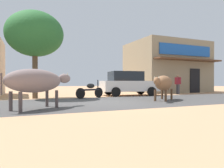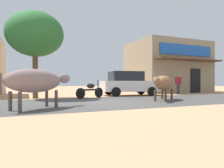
# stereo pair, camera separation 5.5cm
# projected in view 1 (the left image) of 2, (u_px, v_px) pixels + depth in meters

# --- Properties ---
(ground) EXTENTS (80.00, 80.00, 0.00)m
(ground) POSITION_uv_depth(u_px,v_px,m) (106.00, 102.00, 9.29)
(ground) COLOR tan
(asphalt_road) EXTENTS (72.00, 5.56, 0.00)m
(asphalt_road) POSITION_uv_depth(u_px,v_px,m) (106.00, 102.00, 9.29)
(asphalt_road) COLOR #464443
(asphalt_road) RESTS_ON ground
(storefront_right_club) EXTENTS (6.80, 6.11, 4.66)m
(storefront_right_club) POSITION_uv_depth(u_px,v_px,m) (166.00, 68.00, 19.55)
(storefront_right_club) COLOR gray
(storefront_right_club) RESTS_ON ground
(roadside_tree) EXTENTS (3.13, 3.13, 4.86)m
(roadside_tree) POSITION_uv_depth(u_px,v_px,m) (35.00, 34.00, 11.24)
(roadside_tree) COLOR brown
(roadside_tree) RESTS_ON ground
(parked_hatchback_car) EXTENTS (4.02, 2.27, 1.64)m
(parked_hatchback_car) POSITION_uv_depth(u_px,v_px,m) (128.00, 83.00, 13.88)
(parked_hatchback_car) COLOR silver
(parked_hatchback_car) RESTS_ON ground
(parked_motorcycle) EXTENTS (1.82, 0.84, 1.05)m
(parked_motorcycle) POSITION_uv_depth(u_px,v_px,m) (90.00, 90.00, 11.59)
(parked_motorcycle) COLOR black
(parked_motorcycle) RESTS_ON ground
(cow_near_brown) EXTENTS (2.50, 1.89, 1.35)m
(cow_near_brown) POSITION_uv_depth(u_px,v_px,m) (36.00, 81.00, 6.76)
(cow_near_brown) COLOR gray
(cow_near_brown) RESTS_ON ground
(cow_far_dark) EXTENTS (2.34, 2.05, 1.25)m
(cow_far_dark) POSITION_uv_depth(u_px,v_px,m) (163.00, 83.00, 10.09)
(cow_far_dark) COLOR #8A5D3D
(cow_far_dark) RESTS_ON ground
(pedestrian_by_shop) EXTENTS (0.42, 0.61, 1.50)m
(pedestrian_by_shop) POSITION_uv_depth(u_px,v_px,m) (178.00, 83.00, 15.48)
(pedestrian_by_shop) COLOR #3F3F47
(pedestrian_by_shop) RESTS_ON ground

